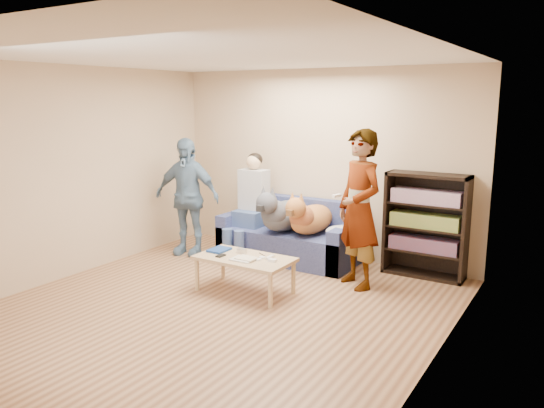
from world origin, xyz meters
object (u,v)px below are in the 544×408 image
Objects in this scene: sofa at (290,238)px; notebook_blue at (219,250)px; person_standing_left at (187,197)px; camera_silver at (242,251)px; person_standing_right at (359,209)px; person_seated at (250,201)px; dog_gray at (282,214)px; dog_tan at (309,218)px; coffee_table at (245,261)px; bookshelf at (426,223)px.

notebook_blue is at bearing -97.70° from sofa.
sofa reaches higher than notebook_blue.
person_standing_left is 6.40× the size of notebook_blue.
camera_silver is at bearing -39.21° from person_standing_left.
person_standing_right is 1.27× the size of person_seated.
person_standing_left is at bearing -163.72° from dog_gray.
person_seated reaches higher than dog_gray.
dog_gray is 1.09× the size of dog_tan.
sofa is at bearing 94.05° from camera_silver.
dog_tan is (0.94, -0.01, -0.13)m from person_seated.
camera_silver is at bearing 135.00° from coffee_table.
sofa is 1.73× the size of coffee_table.
person_seated is (-1.82, 0.43, -0.16)m from person_standing_right.
person_seated is 0.57m from dog_gray.
dog_gray is at bearing -173.81° from dog_tan.
camera_silver is 0.08× the size of bookshelf.
person_standing_right is 1.69× the size of coffee_table.
person_standing_left is 1.28× the size of bookshelf.
person_standing_left is at bearing 153.05° from camera_silver.
person_standing_right is 1.45m from camera_silver.
person_standing_left is 1.86m from coffee_table.
person_standing_right reaches higher than coffee_table.
bookshelf reaches higher than dog_tan.
person_standing_left reaches higher than notebook_blue.
dog_tan is at bearing 1.85° from person_standing_left.
person_standing_left is 1.31× the size of dog_gray.
dog_gray is 1.31m from coffee_table.
bookshelf is (2.39, 0.36, -0.09)m from person_seated.
bookshelf reaches higher than sofa.
person_standing_right reaches higher than camera_silver.
person_standing_left reaches higher than dog_tan.
sofa is 1.46× the size of bookshelf.
person_standing_left reaches higher than bookshelf.
bookshelf is at bearing 46.40° from coffee_table.
sofa is 0.53m from dog_tan.
person_seated is at bearing 121.45° from coffee_table.
person_seated reaches higher than notebook_blue.
notebook_blue reaches higher than coffee_table.
person_standing_right is 1.34m from dog_gray.
bookshelf is at bearing 14.40° from dog_tan.
coffee_table is at bearing -105.61° from person_standing_right.
camera_silver is 0.07× the size of person_seated.
notebook_blue is 0.22× the size of dog_tan.
person_seated is 0.95m from dog_tan.
dog_gray is at bearing 95.97° from camera_silver.
person_standing_right is 1.00m from bookshelf.
notebook_blue is (-1.42, -0.83, -0.50)m from person_standing_right.
person_standing_right is at bearing 40.72° from coffee_table.
person_seated is at bearing 107.61° from notebook_blue.
person_standing_right is at bearing -25.59° from dog_tan.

